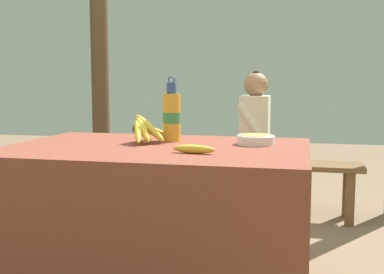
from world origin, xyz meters
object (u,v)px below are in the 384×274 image
water_bottle (172,116)px  banana_bunch_green (173,150)px  loose_banana_front (194,149)px  wooden_bench (234,168)px  banana_bunch_ripe (145,129)px  support_post_near (100,64)px  serving_bowl (256,139)px  seated_vendor (249,134)px

water_bottle → banana_bunch_green: bearing=105.0°
loose_banana_front → wooden_bench: (-0.06, 1.63, -0.37)m
banana_bunch_ripe → water_bottle: 0.15m
water_bottle → wooden_bench: size_ratio=0.17×
loose_banana_front → support_post_near: bearing=123.4°
serving_bowl → seated_vendor: size_ratio=0.17×
wooden_bench → seated_vendor: size_ratio=1.71×
loose_banana_front → banana_bunch_green: (-0.54, 1.63, -0.24)m
water_bottle → seated_vendor: bearing=78.3°
water_bottle → wooden_bench: (0.14, 1.25, -0.48)m
wooden_bench → support_post_near: bearing=168.0°
serving_bowl → water_bottle: (-0.42, 0.03, 0.10)m
serving_bowl → banana_bunch_green: bearing=120.5°
water_bottle → banana_bunch_green: water_bottle is taller
banana_bunch_ripe → wooden_bench: size_ratio=0.18×
loose_banana_front → support_post_near: 2.30m
banana_bunch_ripe → water_bottle: water_bottle is taller
banana_bunch_ripe → banana_bunch_green: (-0.23, 1.34, -0.29)m
banana_bunch_ripe → support_post_near: bearing=120.5°
wooden_bench → support_post_near: support_post_near is taller
water_bottle → serving_bowl: bearing=-4.4°
serving_bowl → support_post_near: support_post_near is taller
banana_bunch_ripe → wooden_bench: banana_bunch_ripe is taller
seated_vendor → water_bottle: bearing=77.4°
banana_bunch_ripe → seated_vendor: size_ratio=0.31×
wooden_bench → support_post_near: size_ratio=0.80×
serving_bowl → seated_vendor: (-0.17, 1.25, -0.11)m
loose_banana_front → support_post_near: size_ratio=0.08×
loose_banana_front → banana_bunch_ripe: bearing=136.3°
banana_bunch_ripe → seated_vendor: 1.36m
banana_bunch_green → support_post_near: size_ratio=0.13×
wooden_bench → banana_bunch_green: (-0.48, 0.00, 0.13)m
wooden_bench → banana_bunch_green: bearing=179.8°
banana_bunch_green → support_post_near: (-0.71, 0.25, 0.67)m
seated_vendor → support_post_near: support_post_near is taller
water_bottle → support_post_near: 1.86m
banana_bunch_ripe → seated_vendor: (0.36, 1.30, -0.16)m
banana_bunch_ripe → serving_bowl: (0.53, 0.05, -0.04)m
seated_vendor → support_post_near: size_ratio=0.47×
loose_banana_front → banana_bunch_green: loose_banana_front is taller
banana_bunch_ripe → water_bottle: size_ratio=1.05×
serving_bowl → loose_banana_front: 0.41m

